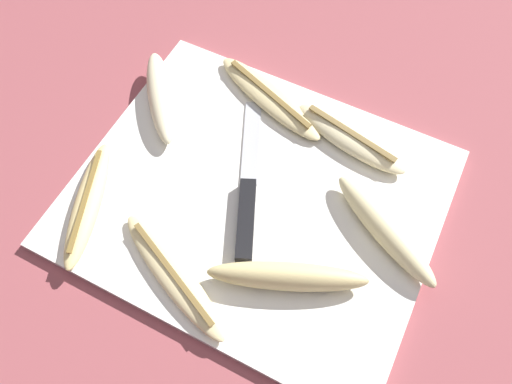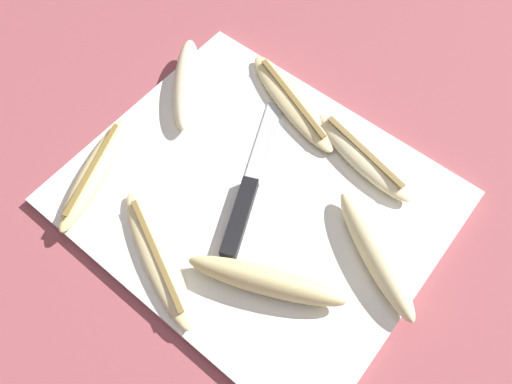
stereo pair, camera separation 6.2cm
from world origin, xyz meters
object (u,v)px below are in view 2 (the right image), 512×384
(banana_ripe_center, at_px, (158,257))
(banana_golden_short, at_px, (94,173))
(banana_soft_right, at_px, (376,254))
(banana_cream_curved, at_px, (363,156))
(knife, at_px, (245,202))
(banana_spotted_left, at_px, (266,281))
(banana_bright_far, at_px, (186,83))
(banana_mellow_near, at_px, (292,102))

(banana_ripe_center, bearing_deg, banana_golden_short, 167.86)
(banana_soft_right, height_order, banana_golden_short, banana_soft_right)
(banana_cream_curved, distance_m, banana_ripe_center, 0.29)
(knife, distance_m, banana_cream_curved, 0.17)
(knife, height_order, banana_spotted_left, banana_spotted_left)
(banana_soft_right, relative_size, banana_bright_far, 1.13)
(banana_soft_right, bearing_deg, banana_ripe_center, -140.90)
(banana_soft_right, xyz_separation_m, banana_golden_short, (-0.34, -0.13, -0.01))
(banana_spotted_left, height_order, banana_golden_short, banana_spotted_left)
(banana_ripe_center, bearing_deg, banana_bright_far, 125.00)
(banana_spotted_left, bearing_deg, banana_bright_far, 149.59)
(banana_golden_short, distance_m, banana_ripe_center, 0.15)
(banana_golden_short, bearing_deg, banana_bright_far, 91.76)
(banana_spotted_left, bearing_deg, banana_soft_right, 53.49)
(banana_cream_curved, bearing_deg, banana_spotted_left, -88.01)
(banana_soft_right, height_order, banana_spotted_left, banana_spotted_left)
(banana_bright_far, bearing_deg, banana_cream_curved, 12.42)
(banana_golden_short, height_order, banana_mellow_near, banana_golden_short)
(banana_soft_right, relative_size, banana_ripe_center, 0.88)
(banana_cream_curved, distance_m, banana_golden_short, 0.35)
(banana_ripe_center, relative_size, banana_mellow_near, 0.97)
(banana_soft_right, xyz_separation_m, banana_mellow_near, (-0.21, 0.12, -0.01))
(banana_cream_curved, xyz_separation_m, banana_spotted_left, (0.01, -0.21, 0.01))
(banana_cream_curved, distance_m, banana_bright_far, 0.27)
(banana_soft_right, distance_m, banana_golden_short, 0.36)
(banana_golden_short, bearing_deg, banana_ripe_center, -12.14)
(banana_soft_right, relative_size, banana_mellow_near, 0.85)
(banana_cream_curved, distance_m, banana_spotted_left, 0.21)
(banana_golden_short, xyz_separation_m, banana_bright_far, (-0.01, 0.18, 0.00))
(knife, bearing_deg, banana_spotted_left, -61.43)
(knife, bearing_deg, banana_mellow_near, 82.58)
(banana_spotted_left, xyz_separation_m, banana_golden_short, (-0.26, -0.02, -0.01))
(banana_soft_right, distance_m, banana_bright_far, 0.35)
(knife, bearing_deg, banana_bright_far, 129.31)
(knife, bearing_deg, banana_soft_right, -10.08)
(banana_cream_curved, relative_size, banana_ripe_center, 0.92)
(banana_bright_far, bearing_deg, banana_spotted_left, -30.41)
(banana_ripe_center, xyz_separation_m, banana_bright_far, (-0.15, 0.21, 0.01))
(banana_bright_far, bearing_deg, knife, -26.68)
(banana_cream_curved, relative_size, banana_mellow_near, 0.89)
(banana_soft_right, height_order, banana_ripe_center, banana_soft_right)
(banana_golden_short, bearing_deg, knife, 26.95)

